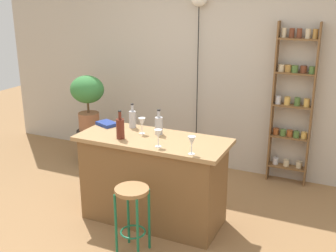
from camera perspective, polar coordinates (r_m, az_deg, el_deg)
ground at (r=4.22m, az=-3.87°, el=-14.44°), size 12.00×12.00×0.00m
back_wall at (r=5.42m, az=5.78°, el=8.72°), size 6.40×0.10×2.80m
kitchen_counter at (r=4.23m, az=-2.05°, el=-7.31°), size 1.50×0.63×0.90m
bar_stool at (r=3.73m, az=-4.91°, el=-10.83°), size 0.30×0.30×0.63m
spice_shelf at (r=5.12m, az=16.67°, el=3.12°), size 0.47×0.14×1.94m
plant_stool at (r=5.80m, az=-10.54°, el=-2.79°), size 0.35×0.35×0.47m
potted_plant at (r=5.59m, az=-10.95°, el=3.99°), size 0.45×0.41×0.75m
bottle_soda_blue at (r=4.04m, az=-6.54°, el=-0.27°), size 0.08×0.08×0.28m
bottle_spirits_clear at (r=4.36m, az=-4.87°, el=1.01°), size 0.07×0.07×0.26m
bottle_vinegar at (r=4.14m, az=-1.27°, el=0.13°), size 0.08×0.08×0.25m
wine_glass_left at (r=3.62m, az=3.26°, el=-2.13°), size 0.07×0.07×0.16m
wine_glass_center at (r=3.80m, az=-1.35°, el=-1.17°), size 0.07×0.07×0.16m
wine_glass_right at (r=4.16m, az=-3.59°, el=0.49°), size 0.07×0.07×0.16m
cookbook at (r=4.49m, az=-8.37°, el=0.31°), size 0.25×0.22×0.03m
pendant_globe_light at (r=5.30m, az=4.28°, el=16.77°), size 0.22×0.22×2.30m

